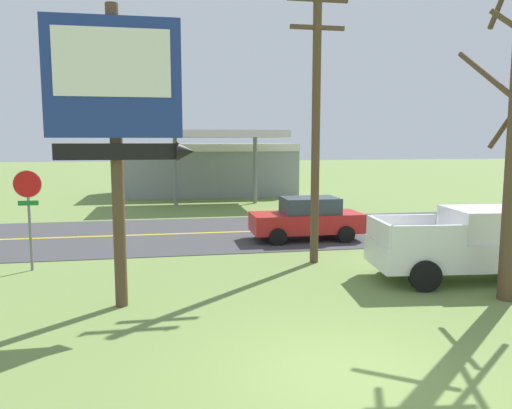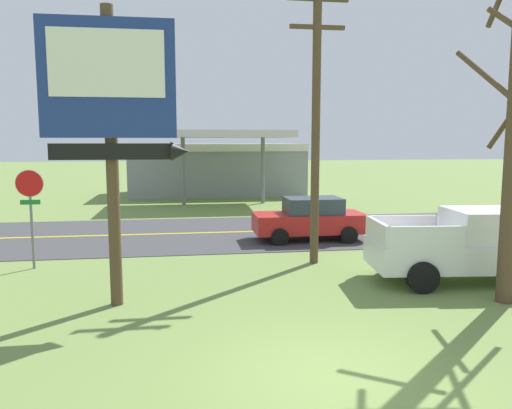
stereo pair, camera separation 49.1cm
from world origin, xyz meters
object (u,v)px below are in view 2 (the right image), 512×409
object	(u,v)px
pickup_white_parked_on_lawn	(471,246)
car_red_near_lane	(310,219)
utility_pole	(316,117)
gas_station	(217,167)
stop_sign	(30,201)
motel_sign	(112,106)

from	to	relation	value
pickup_white_parked_on_lawn	car_red_near_lane	world-z (taller)	pickup_white_parked_on_lawn
utility_pole	gas_station	world-z (taller)	utility_pole
utility_pole	gas_station	size ratio (longest dim) A/B	0.70
gas_station	stop_sign	bearing A→B (deg)	-108.77
stop_sign	utility_pole	bearing A→B (deg)	-3.50
stop_sign	car_red_near_lane	bearing A→B (deg)	18.18
motel_sign	pickup_white_parked_on_lawn	size ratio (longest dim) A/B	1.25
motel_sign	gas_station	xyz separation A→B (m)	(3.97, 24.16, -2.59)
utility_pole	car_red_near_lane	world-z (taller)	utility_pole
gas_station	motel_sign	bearing A→B (deg)	-99.33
utility_pole	car_red_near_lane	xyz separation A→B (m)	(0.78, 3.55, -3.66)
stop_sign	gas_station	xyz separation A→B (m)	(6.89, 20.29, -0.08)
motel_sign	gas_station	world-z (taller)	motel_sign
gas_station	pickup_white_parked_on_lawn	world-z (taller)	gas_station
stop_sign	utility_pole	xyz separation A→B (m)	(8.45, -0.52, 2.47)
stop_sign	pickup_white_parked_on_lawn	xyz separation A→B (m)	(12.08, -3.14, -1.06)
car_red_near_lane	stop_sign	bearing A→B (deg)	-161.82
pickup_white_parked_on_lawn	stop_sign	bearing A→B (deg)	165.44
stop_sign	utility_pole	size ratio (longest dim) A/B	0.35
motel_sign	gas_station	size ratio (longest dim) A/B	0.56
pickup_white_parked_on_lawn	car_red_near_lane	bearing A→B (deg)	114.79
motel_sign	utility_pole	xyz separation A→B (m)	(5.52, 3.36, -0.04)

